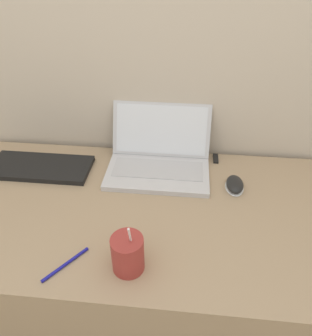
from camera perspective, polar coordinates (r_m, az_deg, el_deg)
wall_back at (r=1.22m, az=-0.96°, el=25.41°), size 7.00×0.04×2.50m
desk at (r=1.38m, az=-2.56°, el=-17.84°), size 1.37×0.71×0.72m
laptop at (r=1.26m, az=0.51°, el=1.88°), size 0.39×0.31×0.21m
drink_cup at (r=0.91m, az=-4.95°, el=-14.58°), size 0.09×0.09×0.18m
computer_mouse at (r=1.21m, az=13.55°, el=-2.84°), size 0.07×0.10×0.03m
external_keyboard at (r=1.35m, az=-19.52°, el=0.14°), size 0.39×0.17×0.02m
usb_stick at (r=1.35m, az=10.35°, el=1.63°), size 0.02×0.06×0.01m
pen at (r=0.98m, az=-15.47°, el=-15.86°), size 0.10×0.13×0.01m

